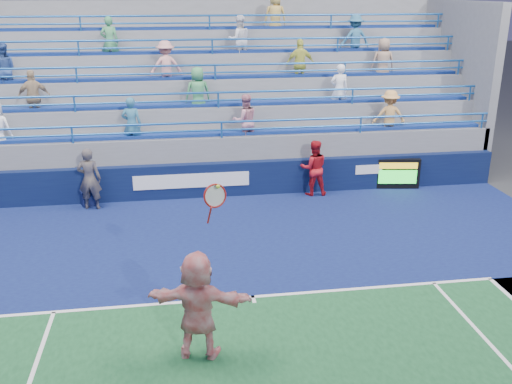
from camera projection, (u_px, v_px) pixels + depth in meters
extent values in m
plane|color=#333538|center=(253.00, 298.00, 12.18)|extent=(120.00, 120.00, 0.00)
cube|color=#101850|center=(240.00, 253.00, 14.23)|extent=(18.00, 8.40, 0.02)
cube|color=white|center=(253.00, 297.00, 12.18)|extent=(11.00, 0.10, 0.01)
cube|color=white|center=(253.00, 299.00, 12.08)|extent=(0.08, 0.30, 0.01)
cube|color=#0A1239|center=(223.00, 179.00, 18.06)|extent=(18.00, 0.30, 1.10)
cube|color=white|center=(192.00, 181.00, 17.75)|extent=(3.60, 0.02, 0.45)
cube|color=white|center=(382.00, 169.00, 18.59)|extent=(1.80, 0.02, 0.30)
cube|color=slate|center=(215.00, 154.00, 20.80)|extent=(18.00, 5.60, 1.10)
cube|color=slate|center=(215.00, 144.00, 20.68)|extent=(18.00, 5.60, 1.85)
cube|color=navy|center=(221.00, 133.00, 18.16)|extent=(17.40, 0.45, 0.10)
cylinder|color=#1F5CA9|center=(221.00, 122.00, 17.64)|extent=(18.00, 0.07, 0.07)
cube|color=slate|center=(214.00, 131.00, 21.02)|extent=(18.00, 4.60, 2.60)
cube|color=navy|center=(217.00, 104.00, 18.84)|extent=(17.40, 0.45, 0.10)
cylinder|color=#1F5CA9|center=(218.00, 92.00, 18.32)|extent=(18.00, 0.07, 0.07)
cube|color=slate|center=(213.00, 118.00, 21.36)|extent=(18.00, 3.60, 3.35)
cube|color=navy|center=(214.00, 77.00, 19.52)|extent=(17.40, 0.45, 0.10)
cylinder|color=#1F5CA9|center=(215.00, 65.00, 19.00)|extent=(18.00, 0.07, 0.07)
cube|color=slate|center=(211.00, 106.00, 21.70)|extent=(18.00, 2.60, 4.10)
cube|color=navy|center=(212.00, 52.00, 20.20)|extent=(17.40, 0.45, 0.10)
cylinder|color=#1F5CA9|center=(212.00, 39.00, 19.68)|extent=(18.00, 0.07, 0.07)
cube|color=slate|center=(210.00, 94.00, 22.04)|extent=(18.00, 1.60, 4.85)
cube|color=navy|center=(209.00, 28.00, 20.89)|extent=(17.40, 0.45, 0.10)
cylinder|color=#1F5CA9|center=(209.00, 15.00, 20.36)|extent=(18.00, 0.07, 0.07)
imported|color=#D3D854|center=(300.00, 64.00, 19.82)|extent=(1.00, 0.42, 1.70)
imported|color=#D4AE52|center=(275.00, 17.00, 21.11)|extent=(0.84, 0.55, 1.70)
imported|color=#CF869A|center=(245.00, 121.00, 18.15)|extent=(0.92, 0.77, 1.70)
imported|color=#2F698D|center=(355.00, 39.00, 20.82)|extent=(1.14, 0.70, 1.70)
imported|color=#45985C|center=(198.00, 93.00, 18.63)|extent=(0.91, 0.68, 1.70)
imported|color=#325198|center=(3.00, 70.00, 18.43)|extent=(0.95, 0.81, 1.70)
imported|color=teal|center=(132.00, 124.00, 17.65)|extent=(0.69, 0.52, 1.70)
imported|color=pink|center=(166.00, 66.00, 19.17)|extent=(1.18, 0.79, 1.70)
imported|color=#A1826B|center=(383.00, 62.00, 20.24)|extent=(0.87, 0.60, 1.70)
imported|color=white|center=(339.00, 89.00, 19.30)|extent=(0.63, 0.42, 1.70)
imported|color=white|center=(239.00, 40.00, 20.22)|extent=(0.90, 0.74, 1.70)
imported|color=tan|center=(34.00, 97.00, 17.90)|extent=(1.06, 0.59, 1.70)
imported|color=#42935C|center=(110.00, 42.00, 19.59)|extent=(0.63, 0.43, 1.70)
imported|color=#E0A257|center=(389.00, 116.00, 18.82)|extent=(1.18, 0.78, 1.70)
cube|color=black|center=(397.00, 174.00, 18.72)|extent=(1.48, 0.37, 1.02)
cube|color=gold|center=(399.00, 166.00, 18.53)|extent=(1.25, 0.02, 0.20)
cube|color=#19E533|center=(398.00, 177.00, 18.66)|extent=(1.25, 0.02, 0.46)
cube|color=#0C133C|center=(89.00, 198.00, 17.37)|extent=(0.59, 0.59, 0.47)
cube|color=#0C133C|center=(88.00, 183.00, 17.42)|extent=(0.46, 0.20, 0.37)
imported|color=white|center=(198.00, 306.00, 9.95)|extent=(1.96, 1.02, 2.02)
torus|color=maroon|center=(215.00, 196.00, 9.32)|extent=(0.42, 0.24, 0.41)
cylinder|color=maroon|center=(209.00, 215.00, 9.42)|extent=(0.09, 0.23, 0.37)
sphere|color=#BEDC33|center=(218.00, 187.00, 9.22)|extent=(0.07, 0.07, 0.07)
imported|color=#121833|center=(89.00, 179.00, 16.83)|extent=(0.74, 0.53, 1.88)
imported|color=red|center=(314.00, 168.00, 18.03)|extent=(0.91, 0.73, 1.79)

